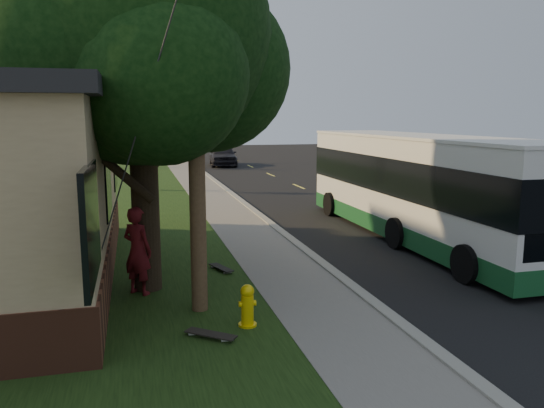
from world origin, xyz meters
The scene contains 16 objects.
ground centered at (0.00, 0.00, 0.00)m, with size 120.00×120.00×0.00m, color black.
road centered at (4.00, 10.00, 0.01)m, with size 8.00×80.00×0.01m, color black.
curb centered at (0.00, 10.00, 0.06)m, with size 0.25×80.00×0.12m, color gray.
sidewalk centered at (-1.00, 10.00, 0.04)m, with size 2.00×80.00×0.08m, color slate.
grass_verge centered at (-4.50, 10.00, 0.04)m, with size 5.00×80.00×0.07m, color black.
fire_hydrant centered at (-2.60, 0.00, 0.43)m, with size 0.32×0.32×0.74m.
utility_pole centered at (-3.31, 0.99, 4.63)m, with size 2.86×3.21×9.07m.
leafy_tree centered at (-4.17, 2.65, 5.17)m, with size 6.30×6.00×7.80m.
bare_tree_near centered at (-3.50, 18.00, 2.15)m, with size 1.38×1.21×4.31m.
bare_tree_far centered at (-3.00, 30.00, 2.00)m, with size 1.38×1.21×4.03m.
traffic_signal centered at (0.50, 34.00, 3.16)m, with size 0.18×0.22×5.50m.
transit_bus centered at (3.81, 5.50, 1.66)m, with size 2.65×11.50×3.11m.
skateboarder centered at (-4.40, 2.22, 0.98)m, with size 0.66×0.43×1.81m, color #541015.
skateboard_main centered at (-2.50, 3.44, 0.13)m, with size 0.49×0.87×0.08m.
skateboard_spare centered at (-3.29, -0.36, 0.13)m, with size 0.83×0.73×0.08m.
distant_car centered at (2.12, 31.07, 0.81)m, with size 1.91×4.76×1.62m, color black.
Camera 1 is at (-4.39, -8.54, 3.64)m, focal length 35.00 mm.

